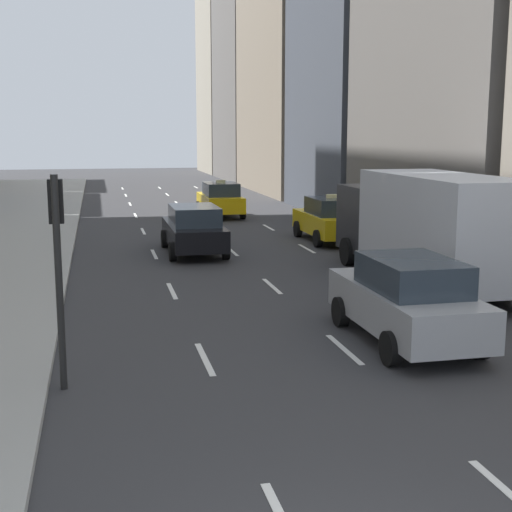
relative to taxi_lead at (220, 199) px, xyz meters
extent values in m
cube|color=white|center=(-4.20, -22.66, -0.87)|extent=(0.12, 2.00, 0.01)
cube|color=white|center=(-4.20, -16.66, -0.87)|extent=(0.12, 2.00, 0.01)
cube|color=white|center=(-4.20, -10.66, -0.87)|extent=(0.12, 2.00, 0.01)
cube|color=white|center=(-4.20, -4.66, -0.87)|extent=(0.12, 2.00, 0.01)
cube|color=white|center=(-4.20, 1.34, -0.87)|extent=(0.12, 2.00, 0.01)
cube|color=white|center=(-4.20, 7.34, -0.87)|extent=(0.12, 2.00, 0.01)
cube|color=white|center=(-4.20, 13.34, -0.87)|extent=(0.12, 2.00, 0.01)
cube|color=white|center=(-4.20, 19.34, -0.87)|extent=(0.12, 2.00, 0.01)
cube|color=white|center=(-1.40, -22.66, -0.87)|extent=(0.12, 2.00, 0.01)
cube|color=white|center=(-1.40, -16.66, -0.87)|extent=(0.12, 2.00, 0.01)
cube|color=white|center=(-1.40, -10.66, -0.87)|extent=(0.12, 2.00, 0.01)
cube|color=white|center=(-1.40, -4.66, -0.87)|extent=(0.12, 2.00, 0.01)
cube|color=white|center=(-1.40, 1.34, -0.87)|extent=(0.12, 2.00, 0.01)
cube|color=white|center=(-1.40, 7.34, -0.87)|extent=(0.12, 2.00, 0.01)
cube|color=white|center=(-1.40, 13.34, -0.87)|extent=(0.12, 2.00, 0.01)
cube|color=white|center=(-1.40, 19.34, -0.87)|extent=(0.12, 2.00, 0.01)
cube|color=white|center=(1.40, -22.66, -0.87)|extent=(0.12, 2.00, 0.01)
cube|color=white|center=(1.40, -16.66, -0.87)|extent=(0.12, 2.00, 0.01)
cube|color=white|center=(1.40, -10.66, -0.87)|extent=(0.12, 2.00, 0.01)
cube|color=white|center=(1.40, -4.66, -0.87)|extent=(0.12, 2.00, 0.01)
cube|color=white|center=(1.40, 1.34, -0.87)|extent=(0.12, 2.00, 0.01)
cube|color=white|center=(1.40, 7.34, -0.87)|extent=(0.12, 2.00, 0.01)
cube|color=white|center=(1.40, 13.34, -0.87)|extent=(0.12, 2.00, 0.01)
cube|color=white|center=(1.40, 19.34, -0.87)|extent=(0.12, 2.00, 0.01)
cube|color=slate|center=(8.00, -10.70, 6.35)|extent=(6.00, 11.86, 14.45)
cube|color=#4C515B|center=(8.00, 1.11, 8.55)|extent=(6.00, 10.20, 18.86)
cube|color=slate|center=(8.00, 27.50, 12.14)|extent=(6.00, 11.79, 26.03)
cube|color=#A89E89|center=(8.00, 39.16, 15.81)|extent=(6.00, 10.54, 33.38)
cube|color=yellow|center=(0.00, 0.07, -0.17)|extent=(1.80, 4.40, 0.76)
cube|color=#28333D|center=(0.00, -0.19, 0.53)|extent=(1.58, 2.29, 0.64)
cube|color=#F2E599|center=(0.00, -0.19, 0.92)|extent=(0.44, 0.20, 0.14)
cylinder|color=black|center=(-0.90, 1.43, -0.55)|extent=(0.22, 0.66, 0.66)
cylinder|color=black|center=(0.90, 1.43, -0.55)|extent=(0.22, 0.66, 0.66)
cylinder|color=black|center=(-0.90, -1.29, -0.55)|extent=(0.22, 0.66, 0.66)
cylinder|color=black|center=(0.90, -1.29, -0.55)|extent=(0.22, 0.66, 0.66)
cube|color=yellow|center=(2.80, -9.06, -0.17)|extent=(1.80, 4.40, 0.76)
cube|color=#28333D|center=(2.80, -9.33, 0.53)|extent=(1.58, 2.29, 0.64)
cube|color=#F2E599|center=(2.80, -9.33, 0.92)|extent=(0.44, 0.20, 0.14)
cylinder|color=black|center=(1.90, -7.70, -0.55)|extent=(0.22, 0.66, 0.66)
cylinder|color=black|center=(3.70, -7.70, -0.55)|extent=(0.22, 0.66, 0.66)
cylinder|color=black|center=(1.90, -10.43, -0.55)|extent=(0.22, 0.66, 0.66)
cylinder|color=black|center=(3.70, -10.43, -0.55)|extent=(0.22, 0.66, 0.66)
cube|color=black|center=(-2.80, -10.69, -0.18)|extent=(1.80, 4.72, 0.74)
cube|color=#28333D|center=(-2.80, -10.97, 0.51)|extent=(1.58, 2.46, 0.64)
cylinder|color=black|center=(-3.70, -9.23, -0.55)|extent=(0.22, 0.66, 0.66)
cylinder|color=black|center=(-1.90, -9.23, -0.55)|extent=(0.22, 0.66, 0.66)
cylinder|color=black|center=(-3.70, -12.15, -0.55)|extent=(0.22, 0.66, 0.66)
cylinder|color=black|center=(-1.90, -12.15, -0.55)|extent=(0.22, 0.66, 0.66)
cube|color=#9EA0A5|center=(0.00, -22.39, -0.14)|extent=(1.80, 4.51, 0.81)
cube|color=#28333D|center=(0.00, -22.66, 0.58)|extent=(1.58, 2.35, 0.64)
cylinder|color=black|center=(-0.90, -20.99, -0.55)|extent=(0.22, 0.66, 0.66)
cylinder|color=black|center=(0.90, -20.99, -0.55)|extent=(0.22, 0.66, 0.66)
cylinder|color=black|center=(-0.90, -23.79, -0.55)|extent=(0.22, 0.66, 0.66)
cylinder|color=black|center=(0.90, -23.79, -0.55)|extent=(0.22, 0.66, 0.66)
cube|color=#262628|center=(2.80, -14.11, 0.62)|extent=(2.10, 2.40, 2.10)
cube|color=#28333D|center=(2.80, -12.96, 0.92)|extent=(1.90, 0.10, 0.90)
cube|color=silver|center=(2.80, -18.31, 0.92)|extent=(2.30, 6.00, 2.70)
cylinder|color=black|center=(1.75, -14.11, -0.43)|extent=(0.28, 0.90, 0.90)
cylinder|color=black|center=(3.85, -14.11, -0.43)|extent=(0.28, 0.90, 0.90)
cylinder|color=black|center=(1.65, -19.51, -0.43)|extent=(0.28, 0.90, 0.90)
cylinder|color=black|center=(3.95, -19.51, -0.43)|extent=(0.28, 0.90, 0.90)
cylinder|color=black|center=(-6.75, -23.72, 0.92)|extent=(0.12, 0.12, 3.60)
cube|color=black|center=(-6.75, -23.54, 2.27)|extent=(0.24, 0.20, 0.72)
sphere|color=red|center=(-6.75, -23.43, 2.50)|extent=(0.14, 0.14, 0.14)
sphere|color=#4C3F14|center=(-6.75, -23.43, 2.27)|extent=(0.14, 0.14, 0.14)
sphere|color=#198C2D|center=(-6.75, -23.43, 2.04)|extent=(0.14, 0.14, 0.14)
camera|label=1|loc=(-6.08, -35.58, 3.40)|focal=50.00mm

